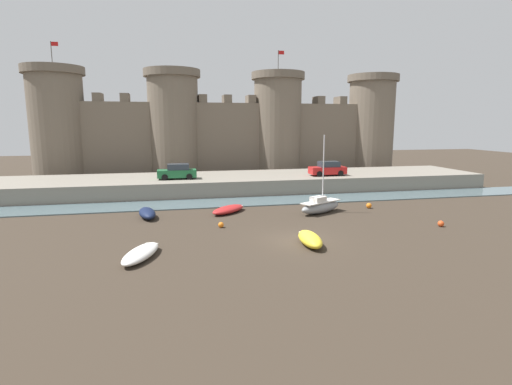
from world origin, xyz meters
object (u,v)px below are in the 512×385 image
Objects in this scene: rowboat_foreground_centre at (147,213)px; mooring_buoy_near_shore at (441,224)px; mooring_buoy_off_centre at (221,225)px; car_quay_centre_west at (328,169)px; rowboat_foreground_left at (310,239)px; mooring_buoy_mid_mud at (369,206)px; rowboat_midflat_centre at (141,253)px; car_quay_west at (177,172)px; sailboat_midflat_right at (320,206)px; rowboat_near_channel_right at (228,209)px.

mooring_buoy_near_shore is (21.56, -7.57, -0.17)m from rowboat_foreground_centre.
car_quay_centre_west reaches higher than mooring_buoy_off_centre.
rowboat_foreground_left is (10.44, -9.85, 0.01)m from rowboat_foreground_centre.
mooring_buoy_mid_mud is at bearing -90.73° from car_quay_centre_west.
rowboat_midflat_centre is 21.57m from mooring_buoy_near_shore.
car_quay_centre_west is at bearing 89.27° from mooring_buoy_mid_mud.
mooring_buoy_near_shore is (11.12, 2.29, -0.18)m from rowboat_foreground_left.
mooring_buoy_near_shore is 0.11× the size of car_quay_west.
rowboat_foreground_left is 0.82× the size of car_quay_centre_west.
rowboat_foreground_left is at bearing -168.39° from mooring_buoy_near_shore.
car_quay_west reaches higher than mooring_buoy_near_shore.
car_quay_west is (2.69, 10.44, 2.08)m from rowboat_foreground_centre.
rowboat_foreground_centre is 0.55× the size of sailboat_midflat_right.
car_quay_west reaches higher than rowboat_foreground_centre.
rowboat_foreground_left is 7.45× the size of mooring_buoy_near_shore.
sailboat_midflat_right is at bearing -12.63° from rowboat_near_channel_right.
mooring_buoy_near_shore is at bearing -73.61° from mooring_buoy_mid_mud.
mooring_buoy_near_shore is at bearing -19.34° from rowboat_foreground_centre.
rowboat_foreground_left is at bearing -47.85° from mooring_buoy_off_centre.
mooring_buoy_off_centre is 15.25m from car_quay_west.
rowboat_near_channel_right is at bearing -144.03° from car_quay_centre_west.
rowboat_near_channel_right is 16.04m from car_quay_centre_west.
mooring_buoy_near_shore is at bearing -11.23° from mooring_buoy_off_centre.
car_quay_centre_west is (19.45, 19.93, 2.17)m from rowboat_midflat_centre.
rowboat_midflat_centre is 12.47m from rowboat_near_channel_right.
mooring_buoy_off_centre is at bearing 132.15° from rowboat_foreground_left.
rowboat_near_channel_right is 4.94m from mooring_buoy_off_centre.
mooring_buoy_mid_mud is 0.12× the size of car_quay_west.
rowboat_foreground_centre is 7.43× the size of mooring_buoy_mid_mud.
sailboat_midflat_right is 9.47m from mooring_buoy_near_shore.
rowboat_foreground_centre reaches higher than rowboat_near_channel_right.
mooring_buoy_mid_mud is 0.12× the size of car_quay_centre_west.
sailboat_midflat_right reaches higher than mooring_buoy_mid_mud.
mooring_buoy_mid_mud is (5.02, 0.88, -0.37)m from sailboat_midflat_right.
mooring_buoy_near_shore reaches higher than mooring_buoy_off_centre.
rowboat_foreground_centre is 0.88× the size of car_quay_west.
rowboat_foreground_left is 9.42m from sailboat_midflat_right.
mooring_buoy_off_centre is (-1.25, -4.78, -0.11)m from rowboat_near_channel_right.
sailboat_midflat_right is 16.02× the size of mooring_buoy_off_centre.
rowboat_midflat_centre is 8.56× the size of mooring_buoy_mid_mud.
sailboat_midflat_right reaches higher than car_quay_west.
mooring_buoy_off_centre is 14.52m from mooring_buoy_mid_mud.
car_quay_west is (-11.76, 11.77, 1.86)m from sailboat_midflat_right.
rowboat_near_channel_right is at bearing 167.37° from sailboat_midflat_right.
rowboat_near_channel_right is at bearing -68.08° from car_quay_west.
rowboat_foreground_centre is at bearing 160.66° from mooring_buoy_near_shore.
rowboat_midflat_centre is at bearing -173.00° from mooring_buoy_near_shore.
mooring_buoy_off_centre is at bearing -79.33° from car_quay_west.
mooring_buoy_near_shore is at bearing -43.66° from car_quay_west.
rowboat_midflat_centre is 27.93m from car_quay_centre_west.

